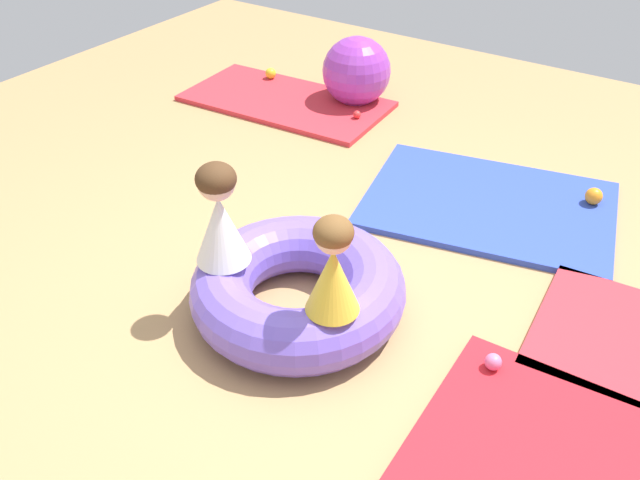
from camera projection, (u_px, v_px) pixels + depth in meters
ground_plane at (319, 310)px, 3.50m from camera, size 8.00×8.00×0.00m
gym_mat_far_right at (286, 101)px, 5.57m from camera, size 1.70×0.93×0.04m
gym_mat_near_right at (488, 205)px, 4.28m from camera, size 1.72×1.39×0.04m
inflatable_cushion at (298, 289)px, 3.39m from camera, size 1.08×1.08×0.31m
child_in_white at (220, 215)px, 3.19m from camera, size 0.30×0.30×0.53m
child_in_yellow at (333, 267)px, 2.90m from camera, size 0.29×0.29×0.49m
play_ball_red at (357, 115)px, 5.25m from camera, size 0.06×0.06×0.06m
play_ball_pink at (493, 362)px, 3.09m from camera, size 0.08×0.08×0.08m
play_ball_yellow at (271, 73)px, 5.89m from camera, size 0.09×0.09×0.09m
play_ball_orange at (594, 196)px, 4.23m from camera, size 0.11×0.11×0.11m
exercise_ball_large at (356, 71)px, 5.43m from camera, size 0.55×0.55×0.55m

